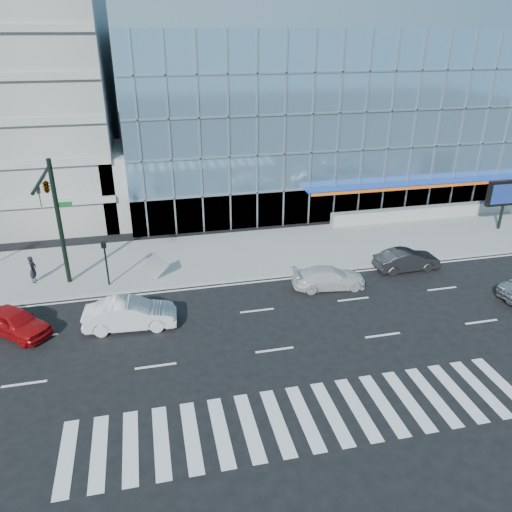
# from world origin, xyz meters

# --- Properties ---
(ground) EXTENTS (160.00, 160.00, 0.00)m
(ground) POSITION_xyz_m (0.00, 0.00, 0.00)
(ground) COLOR black
(ground) RESTS_ON ground
(sidewalk) EXTENTS (120.00, 8.00, 0.15)m
(sidewalk) POSITION_xyz_m (0.00, 8.00, 0.07)
(sidewalk) COLOR gray
(sidewalk) RESTS_ON ground
(theatre_building) EXTENTS (42.00, 26.00, 15.00)m
(theatre_building) POSITION_xyz_m (14.00, 26.00, 7.50)
(theatre_building) COLOR #729EBE
(theatre_building) RESTS_ON ground
(ramp_block) EXTENTS (6.00, 8.00, 6.00)m
(ramp_block) POSITION_xyz_m (-6.00, 18.00, 3.00)
(ramp_block) COLOR gray
(ramp_block) RESTS_ON ground
(retaining_wall) EXTENTS (30.00, 0.80, 1.00)m
(retaining_wall) POSITION_xyz_m (24.00, 11.60, 0.65)
(retaining_wall) COLOR gray
(retaining_wall) RESTS_ON sidewalk
(traffic_signal) EXTENTS (1.14, 5.74, 8.00)m
(traffic_signal) POSITION_xyz_m (-11.00, 4.57, 6.16)
(traffic_signal) COLOR black
(traffic_signal) RESTS_ON sidewalk
(ped_signal_post) EXTENTS (0.30, 0.33, 3.00)m
(ped_signal_post) POSITION_xyz_m (-8.50, 4.94, 2.14)
(ped_signal_post) COLOR black
(ped_signal_post) RESTS_ON sidewalk
(marquee_sign) EXTENTS (3.20, 0.43, 4.00)m
(marquee_sign) POSITION_xyz_m (22.00, 7.99, 3.07)
(marquee_sign) COLOR black
(marquee_sign) RESTS_ON sidewalk
(white_suv) EXTENTS (4.78, 2.28, 1.34)m
(white_suv) POSITION_xyz_m (5.08, 1.80, 0.67)
(white_suv) COLOR silver
(white_suv) RESTS_ON ground
(white_sedan) EXTENTS (5.07, 2.07, 1.63)m
(white_sedan) POSITION_xyz_m (-7.13, -0.14, 0.82)
(white_sedan) COLOR silver
(white_sedan) RESTS_ON ground
(dark_sedan) EXTENTS (4.44, 1.63, 1.45)m
(dark_sedan) POSITION_xyz_m (11.08, 3.00, 0.73)
(dark_sedan) COLOR black
(dark_sedan) RESTS_ON ground
(red_sedan) EXTENTS (4.44, 4.10, 1.47)m
(red_sedan) POSITION_xyz_m (-13.18, 0.56, 0.74)
(red_sedan) COLOR #A50C0F
(red_sedan) RESTS_ON ground
(pedestrian) EXTENTS (0.52, 0.71, 1.79)m
(pedestrian) POSITION_xyz_m (-13.15, 6.46, 1.05)
(pedestrian) COLOR black
(pedestrian) RESTS_ON sidewalk
(tilted_panel) EXTENTS (1.84, 0.13, 1.84)m
(tilted_panel) POSITION_xyz_m (-5.55, 5.06, 1.07)
(tilted_panel) COLOR #9D9D9D
(tilted_panel) RESTS_ON sidewalk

